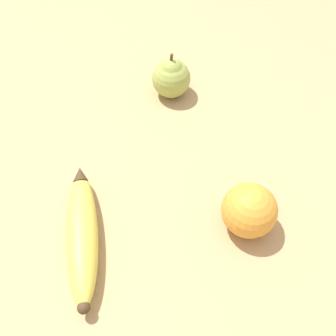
{
  "coord_description": "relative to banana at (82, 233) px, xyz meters",
  "views": [
    {
      "loc": [
        -0.39,
        -0.05,
        0.51
      ],
      "look_at": [
        -0.03,
        -0.0,
        0.03
      ],
      "focal_mm": 42.0,
      "sensor_mm": 36.0,
      "label": 1
    }
  ],
  "objects": [
    {
      "name": "ground_plane",
      "position": [
        0.15,
        -0.1,
        -0.02
      ],
      "size": [
        3.0,
        3.0,
        0.0
      ],
      "primitive_type": "plane",
      "color": "tan"
    },
    {
      "name": "banana",
      "position": [
        0.0,
        0.0,
        0.0
      ],
      "size": [
        0.22,
        0.1,
        0.04
      ],
      "rotation": [
        0.0,
        0.0,
        0.26
      ],
      "color": "#DBCC4C",
      "rests_on": "ground_plane"
    },
    {
      "name": "orange",
      "position": [
        0.05,
        -0.23,
        0.02
      ],
      "size": [
        0.08,
        0.08,
        0.08
      ],
      "color": "orange",
      "rests_on": "ground_plane"
    },
    {
      "name": "pear",
      "position": [
        0.32,
        -0.09,
        0.02
      ],
      "size": [
        0.07,
        0.07,
        0.09
      ],
      "color": "#99A84C",
      "rests_on": "ground_plane"
    }
  ]
}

